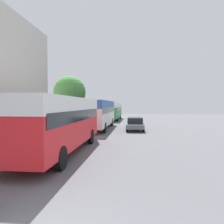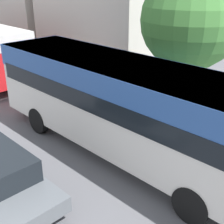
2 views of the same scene
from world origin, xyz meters
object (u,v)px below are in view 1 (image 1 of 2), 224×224
at_px(bus_lead, 59,117).
at_px(bus_following, 98,111).
at_px(pedestrian_near_curb, 50,125).
at_px(car_crossing, 135,124).
at_px(bus_third_in_line, 112,109).

height_order(bus_lead, bus_following, bus_following).
bearing_deg(pedestrian_near_curb, bus_lead, -62.29).
bearing_deg(car_crossing, bus_lead, 69.60).
height_order(bus_lead, car_crossing, bus_lead).
distance_m(bus_lead, car_crossing, 12.20).
height_order(bus_following, pedestrian_near_curb, bus_following).
relative_size(bus_following, car_crossing, 2.41).
bearing_deg(car_crossing, bus_third_in_line, -75.43).
relative_size(bus_lead, car_crossing, 2.22).
xyz_separation_m(car_crossing, pedestrian_near_curb, (-6.68, -6.71, 0.37)).
height_order(bus_following, car_crossing, bus_following).
height_order(bus_third_in_line, car_crossing, bus_third_in_line).
xyz_separation_m(bus_following, car_crossing, (4.15, -0.94, -1.32)).
relative_size(bus_third_in_line, pedestrian_near_curb, 6.34).
distance_m(bus_lead, pedestrian_near_curb, 5.34).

